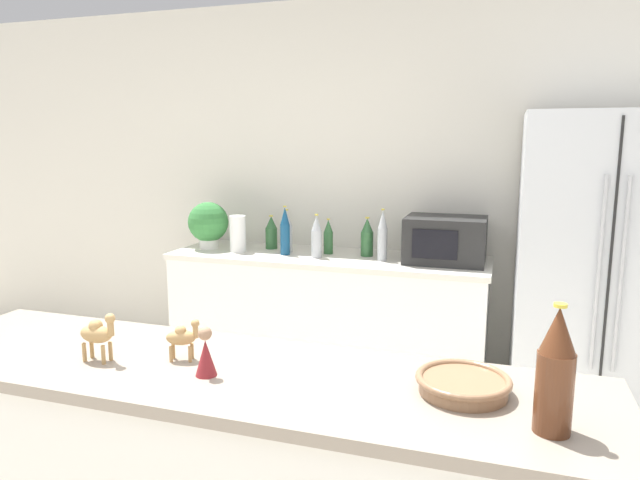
# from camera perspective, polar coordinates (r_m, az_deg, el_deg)

# --- Properties ---
(wall_back) EXTENTS (8.00, 0.06, 2.55)m
(wall_back) POSITION_cam_1_polar(r_m,az_deg,el_deg) (3.90, 7.11, 4.74)
(wall_back) COLOR silver
(wall_back) RESTS_ON ground_plane
(back_counter) EXTENTS (2.07, 0.63, 0.88)m
(back_counter) POSITION_cam_1_polar(r_m,az_deg,el_deg) (3.83, 0.72, -7.99)
(back_counter) COLOR white
(back_counter) RESTS_ON ground_plane
(refrigerator) EXTENTS (0.85, 0.77, 1.77)m
(refrigerator) POSITION_cam_1_polar(r_m,az_deg,el_deg) (3.51, 25.94, -3.20)
(refrigerator) COLOR silver
(refrigerator) RESTS_ON ground_plane
(potted_plant) EXTENTS (0.28, 0.28, 0.32)m
(potted_plant) POSITION_cam_1_polar(r_m,az_deg,el_deg) (4.00, -11.11, 1.65)
(potted_plant) COLOR silver
(potted_plant) RESTS_ON back_counter
(paper_towel_roll) EXTENTS (0.11, 0.11, 0.24)m
(paper_towel_roll) POSITION_cam_1_polar(r_m,az_deg,el_deg) (3.86, -8.22, 0.62)
(paper_towel_roll) COLOR white
(paper_towel_roll) RESTS_ON back_counter
(microwave) EXTENTS (0.48, 0.37, 0.28)m
(microwave) POSITION_cam_1_polar(r_m,az_deg,el_deg) (3.57, 12.43, 0.03)
(microwave) COLOR black
(microwave) RESTS_ON back_counter
(back_bottle_0) EXTENTS (0.06, 0.06, 0.23)m
(back_bottle_0) POSITION_cam_1_polar(r_m,az_deg,el_deg) (3.75, 0.84, 0.30)
(back_bottle_0) COLOR #2D6033
(back_bottle_0) RESTS_ON back_counter
(back_bottle_1) EXTENTS (0.06, 0.06, 0.32)m
(back_bottle_1) POSITION_cam_1_polar(r_m,az_deg,el_deg) (3.55, 6.26, 0.41)
(back_bottle_1) COLOR #B2B7BC
(back_bottle_1) RESTS_ON back_counter
(back_bottle_2) EXTENTS (0.08, 0.08, 0.23)m
(back_bottle_2) POSITION_cam_1_polar(r_m,az_deg,el_deg) (3.94, -4.89, 0.72)
(back_bottle_2) COLOR #2D6033
(back_bottle_2) RESTS_ON back_counter
(back_bottle_3) EXTENTS (0.08, 0.08, 0.25)m
(back_bottle_3) POSITION_cam_1_polar(r_m,az_deg,el_deg) (3.69, 4.73, 0.25)
(back_bottle_3) COLOR #2D6033
(back_bottle_3) RESTS_ON back_counter
(back_bottle_4) EXTENTS (0.08, 0.08, 0.29)m
(back_bottle_4) POSITION_cam_1_polar(r_m,az_deg,el_deg) (3.81, -3.36, 0.83)
(back_bottle_4) COLOR #B2B7BC
(back_bottle_4) RESTS_ON back_counter
(back_bottle_5) EXTENTS (0.06, 0.06, 0.32)m
(back_bottle_5) POSITION_cam_1_polar(r_m,az_deg,el_deg) (3.72, -3.51, 0.87)
(back_bottle_5) COLOR navy
(back_bottle_5) RESTS_ON back_counter
(back_bottle_6) EXTENTS (0.07, 0.07, 0.28)m
(back_bottle_6) POSITION_cam_1_polar(r_m,az_deg,el_deg) (3.63, -0.35, 0.31)
(back_bottle_6) COLOR #B2B7BC
(back_bottle_6) RESTS_ON back_counter
(wine_bottle) EXTENTS (0.08, 0.08, 0.30)m
(wine_bottle) POSITION_cam_1_polar(r_m,az_deg,el_deg) (1.41, 22.48, -12.08)
(wine_bottle) COLOR #562D19
(wine_bottle) RESTS_ON bar_counter
(fruit_bowl) EXTENTS (0.25, 0.25, 0.05)m
(fruit_bowl) POSITION_cam_1_polar(r_m,az_deg,el_deg) (1.58, 14.12, -13.74)
(fruit_bowl) COLOR #8C6647
(fruit_bowl) RESTS_ON bar_counter
(camel_figurine) EXTENTS (0.10, 0.07, 0.13)m
(camel_figurine) POSITION_cam_1_polar(r_m,az_deg,el_deg) (1.78, -13.60, -9.36)
(camel_figurine) COLOR tan
(camel_figurine) RESTS_ON bar_counter
(camel_figurine_second) EXTENTS (0.12, 0.06, 0.15)m
(camel_figurine_second) POSITION_cam_1_polar(r_m,az_deg,el_deg) (1.84, -21.35, -8.63)
(camel_figurine_second) COLOR tan
(camel_figurine_second) RESTS_ON bar_counter
(wise_man_figurine_crimson) EXTENTS (0.06, 0.06, 0.14)m
(wise_man_figurine_crimson) POSITION_cam_1_polar(r_m,az_deg,el_deg) (1.66, -11.36, -11.16)
(wise_man_figurine_crimson) COLOR maroon
(wise_man_figurine_crimson) RESTS_ON bar_counter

